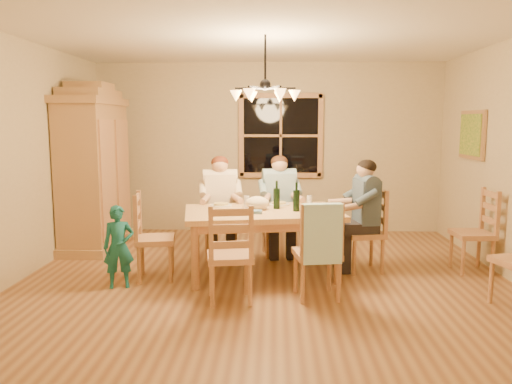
{
  "coord_description": "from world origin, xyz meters",
  "views": [
    {
      "loc": [
        0.11,
        -5.54,
        1.77
      ],
      "look_at": [
        -0.1,
        0.1,
        0.97
      ],
      "focal_mm": 35.0,
      "sensor_mm": 36.0,
      "label": 1
    }
  ],
  "objects_px": {
    "armoire": "(94,173)",
    "chair_end_left": "(156,252)",
    "chair_near_right": "(317,268)",
    "adult_plaid_man": "(279,193)",
    "dining_table": "(262,219)",
    "wine_bottle_b": "(296,197)",
    "chandelier": "(265,93)",
    "chair_near_left": "(230,271)",
    "adult_woman": "(220,194)",
    "chair_spare_back": "(472,246)",
    "chair_far_right": "(279,233)",
    "chair_end_right": "(363,246)",
    "adult_slate_man": "(365,201)",
    "wine_bottle_a": "(277,195)",
    "child": "(119,247)",
    "chair_far_left": "(221,234)"
  },
  "relations": [
    {
      "from": "armoire",
      "to": "chair_end_left",
      "type": "bearing_deg",
      "value": -49.97
    },
    {
      "from": "chair_near_right",
      "to": "armoire",
      "type": "bearing_deg",
      "value": 137.05
    },
    {
      "from": "adult_plaid_man",
      "to": "chair_near_right",
      "type": "bearing_deg",
      "value": 93.37
    },
    {
      "from": "dining_table",
      "to": "wine_bottle_b",
      "type": "relative_size",
      "value": 5.78
    },
    {
      "from": "chandelier",
      "to": "chair_near_left",
      "type": "height_order",
      "value": "chandelier"
    },
    {
      "from": "adult_woman",
      "to": "chair_spare_back",
      "type": "relative_size",
      "value": 0.88
    },
    {
      "from": "chair_spare_back",
      "to": "chair_far_right",
      "type": "bearing_deg",
      "value": 71.29
    },
    {
      "from": "armoire",
      "to": "chair_spare_back",
      "type": "bearing_deg",
      "value": -11.62
    },
    {
      "from": "chair_end_right",
      "to": "chair_end_left",
      "type": "bearing_deg",
      "value": 90.0
    },
    {
      "from": "chair_far_right",
      "to": "wine_bottle_b",
      "type": "distance_m",
      "value": 1.12
    },
    {
      "from": "wine_bottle_b",
      "to": "adult_slate_man",
      "type": "bearing_deg",
      "value": 15.98
    },
    {
      "from": "chandelier",
      "to": "adult_slate_man",
      "type": "height_order",
      "value": "chandelier"
    },
    {
      "from": "armoire",
      "to": "wine_bottle_a",
      "type": "relative_size",
      "value": 6.97
    },
    {
      "from": "chair_near_right",
      "to": "chandelier",
      "type": "bearing_deg",
      "value": 120.88
    },
    {
      "from": "child",
      "to": "chair_spare_back",
      "type": "height_order",
      "value": "chair_spare_back"
    },
    {
      "from": "chair_far_right",
      "to": "chair_end_left",
      "type": "relative_size",
      "value": 1.0
    },
    {
      "from": "dining_table",
      "to": "chair_far_left",
      "type": "bearing_deg",
      "value": 127.33
    },
    {
      "from": "chair_far_right",
      "to": "chair_end_right",
      "type": "xyz_separation_m",
      "value": [
        1.0,
        -0.67,
        0.0
      ]
    },
    {
      "from": "chair_far_left",
      "to": "child",
      "type": "relative_size",
      "value": 1.11
    },
    {
      "from": "chair_end_left",
      "to": "chair_spare_back",
      "type": "bearing_deg",
      "value": 86.95
    },
    {
      "from": "wine_bottle_a",
      "to": "chair_spare_back",
      "type": "height_order",
      "value": "wine_bottle_a"
    },
    {
      "from": "chair_near_right",
      "to": "adult_plaid_man",
      "type": "height_order",
      "value": "adult_plaid_man"
    },
    {
      "from": "armoire",
      "to": "chair_end_right",
      "type": "relative_size",
      "value": 2.32
    },
    {
      "from": "chair_end_right",
      "to": "wine_bottle_b",
      "type": "relative_size",
      "value": 3.0
    },
    {
      "from": "dining_table",
      "to": "chair_end_left",
      "type": "distance_m",
      "value": 1.27
    },
    {
      "from": "chair_end_left",
      "to": "chair_end_right",
      "type": "relative_size",
      "value": 1.0
    },
    {
      "from": "chair_far_left",
      "to": "chair_near_left",
      "type": "relative_size",
      "value": 1.0
    },
    {
      "from": "chair_end_left",
      "to": "child",
      "type": "bearing_deg",
      "value": -54.83
    },
    {
      "from": "chair_far_left",
      "to": "wine_bottle_b",
      "type": "height_order",
      "value": "wine_bottle_b"
    },
    {
      "from": "chair_near_left",
      "to": "chair_far_left",
      "type": "bearing_deg",
      "value": 90.0
    },
    {
      "from": "chandelier",
      "to": "chair_spare_back",
      "type": "bearing_deg",
      "value": 7.55
    },
    {
      "from": "adult_woman",
      "to": "chair_far_left",
      "type": "bearing_deg",
      "value": -9.44
    },
    {
      "from": "armoire",
      "to": "chair_far_left",
      "type": "relative_size",
      "value": 2.32
    },
    {
      "from": "chair_near_left",
      "to": "wine_bottle_a",
      "type": "bearing_deg",
      "value": 55.92
    },
    {
      "from": "chair_near_right",
      "to": "chair_spare_back",
      "type": "height_order",
      "value": "same"
    },
    {
      "from": "chair_far_left",
      "to": "adult_slate_man",
      "type": "height_order",
      "value": "adult_slate_man"
    },
    {
      "from": "armoire",
      "to": "chair_near_left",
      "type": "relative_size",
      "value": 2.32
    },
    {
      "from": "chair_end_left",
      "to": "wine_bottle_b",
      "type": "distance_m",
      "value": 1.72
    },
    {
      "from": "chair_near_right",
      "to": "chair_end_left",
      "type": "xyz_separation_m",
      "value": [
        -1.77,
        0.55,
        0.0
      ]
    },
    {
      "from": "chair_near_left",
      "to": "adult_woman",
      "type": "relative_size",
      "value": 1.13
    },
    {
      "from": "child",
      "to": "chair_near_left",
      "type": "bearing_deg",
      "value": -32.86
    },
    {
      "from": "wine_bottle_a",
      "to": "chair_spare_back",
      "type": "bearing_deg",
      "value": 2.41
    },
    {
      "from": "chandelier",
      "to": "wine_bottle_a",
      "type": "bearing_deg",
      "value": 59.67
    },
    {
      "from": "chair_far_right",
      "to": "wine_bottle_b",
      "type": "height_order",
      "value": "wine_bottle_b"
    },
    {
      "from": "chair_end_right",
      "to": "wine_bottle_a",
      "type": "relative_size",
      "value": 3.0
    },
    {
      "from": "adult_plaid_man",
      "to": "adult_slate_man",
      "type": "distance_m",
      "value": 1.21
    },
    {
      "from": "adult_woman",
      "to": "chandelier",
      "type": "bearing_deg",
      "value": 115.53
    },
    {
      "from": "chair_far_right",
      "to": "chair_end_left",
      "type": "height_order",
      "value": "same"
    },
    {
      "from": "chair_far_right",
      "to": "chair_near_right",
      "type": "height_order",
      "value": "same"
    },
    {
      "from": "wine_bottle_a",
      "to": "child",
      "type": "xyz_separation_m",
      "value": [
        -1.69,
        -0.63,
        -0.48
      ]
    }
  ]
}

